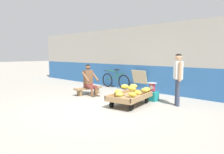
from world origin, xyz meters
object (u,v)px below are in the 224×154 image
weighing_scale (152,87)px  bicycle_near_left (115,80)px  sign_board (140,80)px  customer_adult (178,74)px  banana_cart (130,97)px  vendor_seated (89,80)px  plastic_crate (152,96)px  low_bench (88,89)px

weighing_scale → bicycle_near_left: 2.78m
sign_board → customer_adult: customer_adult is taller
banana_cart → weighing_scale: (0.15, 0.99, 0.21)m
vendor_seated → weighing_scale: (2.23, 0.78, -0.11)m
vendor_seated → plastic_crate: (2.23, 0.78, -0.42)m
weighing_scale → sign_board: size_ratio=0.34×
sign_board → vendor_seated: bearing=-113.5°
customer_adult → banana_cart: bearing=-138.4°
weighing_scale → customer_adult: customer_adult is taller
vendor_seated → plastic_crate: 2.40m
bicycle_near_left → plastic_crate: bearing=-22.0°
sign_board → customer_adult: (2.26, -1.29, 0.52)m
low_bench → vendor_seated: size_ratio=0.99×
plastic_crate → customer_adult: customer_adult is taller
banana_cart → weighing_scale: weighing_scale is taller
bicycle_near_left → sign_board: bearing=8.8°
banana_cart → bicycle_near_left: 3.17m
banana_cart → sign_board: sign_board is taller
plastic_crate → customer_adult: size_ratio=0.24×
banana_cart → vendor_seated: (-2.08, 0.21, 0.33)m
low_bench → customer_adult: (3.22, 0.71, 0.75)m
plastic_crate → bicycle_near_left: bearing=158.0°
sign_board → bicycle_near_left: bearing=-171.2°
vendor_seated → sign_board: size_ratio=1.31×
plastic_crate → sign_board: size_ratio=0.41×
plastic_crate → bicycle_near_left: 2.79m
plastic_crate → bicycle_near_left: (-2.58, 1.04, 0.20)m
vendor_seated → customer_adult: customer_adult is taller
plastic_crate → banana_cart: bearing=-98.6°
low_bench → sign_board: 2.23m
weighing_scale → banana_cart: bearing=-98.6°
sign_board → banana_cart: bearing=-61.3°
customer_adult → low_bench: bearing=-167.6°
plastic_crate → customer_adult: 1.20m
low_bench → plastic_crate: plastic_crate is taller
bicycle_near_left → customer_adult: bearing=-17.6°
low_bench → plastic_crate: bearing=18.3°
sign_board → weighing_scale: bearing=-42.2°
customer_adult → bicycle_near_left: bearing=162.4°
sign_board → low_bench: bearing=-115.6°
vendor_seated → bicycle_near_left: bearing=100.8°
vendor_seated → sign_board: (0.87, 2.01, -0.14)m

